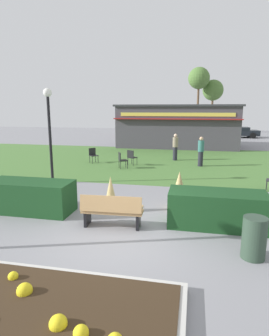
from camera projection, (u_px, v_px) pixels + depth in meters
ground_plane at (118, 236)px, 7.44m from camera, size 80.00×80.00×0.00m
lawn_patch at (164, 161)px, 18.06m from camera, size 36.00×12.00×0.01m
flower_bed at (58, 307)px, 4.66m from camera, size 4.08×1.99×0.33m
park_bench at (112, 211)px, 7.90m from camera, size 1.72×0.61×0.95m
hedge_left at (30, 196)px, 9.14m from camera, size 2.75×1.10×1.00m
hedge_right at (217, 209)px, 7.99m from camera, size 2.67×1.10×0.99m
ornamental_grass_behind_left at (111, 194)px, 9.10m from camera, size 0.51×0.51×1.17m
ornamental_grass_behind_right at (179, 190)px, 9.45m from camera, size 0.67×0.67×1.24m
lamppost_mid at (49, 125)px, 12.24m from camera, size 0.36×0.36×4.08m
trash_bin at (254, 238)px, 6.27m from camera, size 0.52×0.52×0.95m
food_kiosk at (178, 126)px, 24.82m from camera, size 10.16×5.28×3.56m
cafe_chair_west at (132, 156)px, 16.61m from camera, size 0.58×0.58×0.89m
cafe_chair_east at (93, 154)px, 17.44m from camera, size 0.62×0.62×0.89m
cafe_chair_center at (122, 159)px, 15.75m from camera, size 0.59×0.59×0.89m
person_strolling at (175, 147)px, 18.19m from camera, size 0.34×0.34×1.69m
person_standing at (201, 151)px, 16.30m from camera, size 0.34×0.34×1.69m
parked_car_west_slot at (145, 130)px, 34.76m from camera, size 4.32×2.30×1.20m
parked_car_center_slot at (188, 131)px, 33.75m from camera, size 4.26×2.17×1.20m
parked_car_east_slot at (239, 132)px, 32.60m from camera, size 4.31×2.27×1.20m
tree_left_bg at (213, 91)px, 39.11m from camera, size 2.80×2.80×7.09m
tree_right_bg at (199, 79)px, 37.50m from camera, size 2.80×2.80×8.54m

